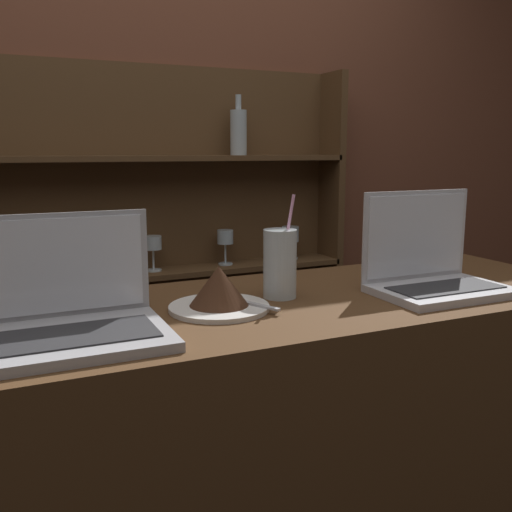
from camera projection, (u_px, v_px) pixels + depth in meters
The scene contains 6 objects.
back_wall at pixel (136, 164), 2.17m from camera, with size 7.00×0.06×2.70m.
back_shelf at pixel (151, 285), 2.19m from camera, with size 1.57×0.18×1.71m.
laptop_near at pixel (68, 314), 1.01m from camera, with size 0.33×0.25×0.22m.
laptop_far at pixel (432, 269), 1.35m from camera, with size 0.31×0.21×0.23m.
cake_plate at pixel (219, 291), 1.19m from camera, with size 0.21×0.21×0.09m.
water_glass at pixel (280, 263), 1.29m from camera, with size 0.08×0.08×0.23m.
Camera 1 is at (-0.49, -0.83, 1.40)m, focal length 40.00 mm.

